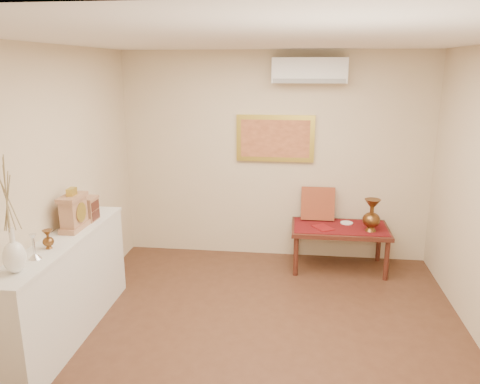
% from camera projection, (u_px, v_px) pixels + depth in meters
% --- Properties ---
extents(floor, '(4.50, 4.50, 0.00)m').
position_uv_depth(floor, '(260.00, 347.00, 4.30)').
color(floor, brown).
rests_on(floor, ground).
extents(ceiling, '(4.50, 4.50, 0.00)m').
position_uv_depth(ceiling, '(264.00, 39.00, 3.59)').
color(ceiling, white).
rests_on(ceiling, ground).
extents(wall_back, '(4.00, 0.02, 2.70)m').
position_uv_depth(wall_back, '(275.00, 157.00, 6.10)').
color(wall_back, beige).
rests_on(wall_back, ground).
extents(wall_front, '(4.00, 0.02, 2.70)m').
position_uv_depth(wall_front, '(216.00, 377.00, 1.79)').
color(wall_front, beige).
rests_on(wall_front, ground).
extents(wall_left, '(0.02, 4.50, 2.70)m').
position_uv_depth(wall_left, '(39.00, 199.00, 4.18)').
color(wall_left, beige).
rests_on(wall_left, ground).
extents(white_vase, '(0.17, 0.17, 0.91)m').
position_uv_depth(white_vase, '(9.00, 216.00, 3.44)').
color(white_vase, white).
rests_on(white_vase, display_ledge).
extents(candlestick, '(0.10, 0.10, 0.21)m').
position_uv_depth(candlestick, '(34.00, 247.00, 3.79)').
color(candlestick, silver).
rests_on(candlestick, display_ledge).
extents(brass_urn_small, '(0.10, 0.10, 0.22)m').
position_uv_depth(brass_urn_small, '(48.00, 237.00, 4.00)').
color(brass_urn_small, brown).
rests_on(brass_urn_small, display_ledge).
extents(table_cloth, '(1.14, 0.59, 0.01)m').
position_uv_depth(table_cloth, '(340.00, 227.00, 5.85)').
color(table_cloth, maroon).
rests_on(table_cloth, low_table).
extents(brass_urn_tall, '(0.21, 0.21, 0.48)m').
position_uv_depth(brass_urn_tall, '(372.00, 212.00, 5.64)').
color(brass_urn_tall, brown).
rests_on(brass_urn_tall, table_cloth).
extents(plate, '(0.16, 0.16, 0.01)m').
position_uv_depth(plate, '(347.00, 223.00, 5.97)').
color(plate, white).
rests_on(plate, table_cloth).
extents(menu, '(0.29, 0.31, 0.01)m').
position_uv_depth(menu, '(323.00, 228.00, 5.79)').
color(menu, maroon).
rests_on(menu, table_cloth).
extents(cushion, '(0.43, 0.19, 0.44)m').
position_uv_depth(cushion, '(318.00, 203.00, 6.07)').
color(cushion, maroon).
rests_on(cushion, table_cloth).
extents(display_ledge, '(0.37, 2.02, 0.98)m').
position_uv_depth(display_ledge, '(67.00, 288.00, 4.38)').
color(display_ledge, silver).
rests_on(display_ledge, floor).
extents(mantel_clock, '(0.17, 0.36, 0.41)m').
position_uv_depth(mantel_clock, '(74.00, 212.00, 4.46)').
color(mantel_clock, '#AC7A58').
rests_on(mantel_clock, display_ledge).
extents(wooden_chest, '(0.16, 0.21, 0.24)m').
position_uv_depth(wooden_chest, '(88.00, 209.00, 4.73)').
color(wooden_chest, '#AC7A58').
rests_on(wooden_chest, display_ledge).
extents(low_table, '(1.20, 0.70, 0.55)m').
position_uv_depth(low_table, '(340.00, 232.00, 5.87)').
color(low_table, '#4B2016').
rests_on(low_table, floor).
extents(painting, '(1.00, 0.06, 0.60)m').
position_uv_depth(painting, '(275.00, 138.00, 6.01)').
color(painting, gold).
rests_on(painting, wall_back).
extents(ac_unit, '(0.90, 0.25, 0.30)m').
position_uv_depth(ac_unit, '(309.00, 70.00, 5.64)').
color(ac_unit, silver).
rests_on(ac_unit, wall_back).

